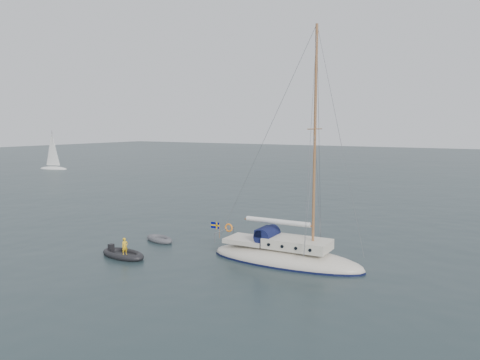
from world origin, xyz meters
The scene contains 5 objects.
ground centered at (0.00, 0.00, 0.00)m, with size 300.00×300.00×0.00m, color black.
sailboat centered at (1.59, -2.00, 1.09)m, with size 10.11×3.03×14.39m.
dinghy centered at (-8.31, -1.86, 0.16)m, with size 2.57×1.16×0.37m.
rib centered at (-7.69, -6.08, 0.20)m, with size 3.40×1.54×1.27m.
distant_yacht_a centered at (-60.83, 30.05, 3.25)m, with size 5.73×3.06×7.60m.
Camera 1 is at (13.09, -26.90, 8.24)m, focal length 35.00 mm.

